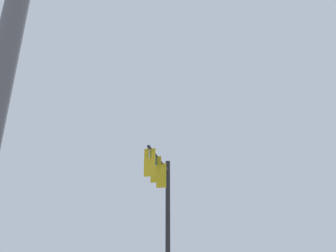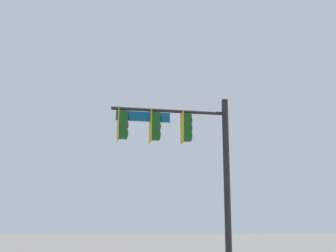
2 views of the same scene
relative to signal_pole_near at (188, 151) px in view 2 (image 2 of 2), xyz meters
The scene contains 1 object.
signal_pole_near is the anchor object (origin of this frame).
Camera 2 is at (0.21, 10.73, 1.89)m, focal length 50.00 mm.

